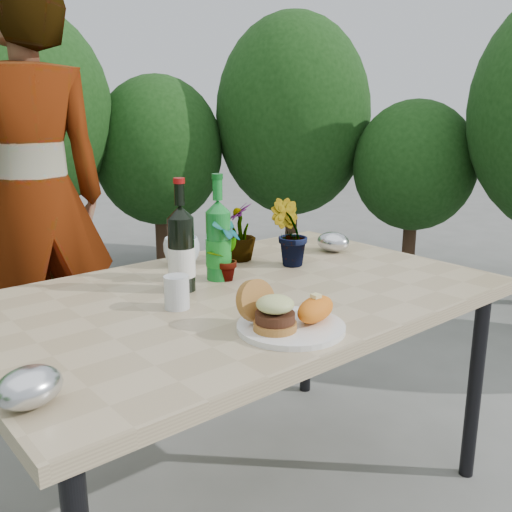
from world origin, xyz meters
TOP-DOWN VIEW (x-y plane):
  - ground at (0.00, 0.00)m, footprint 80.00×80.00m
  - patio_table at (0.00, 0.00)m, footprint 1.60×1.00m
  - shrub_hedge at (0.08, 1.61)m, footprint 6.96×5.12m
  - dinner_plate at (-0.09, -0.33)m, footprint 0.28×0.28m
  - burger_stack at (-0.15, -0.31)m, footprint 0.11×0.16m
  - sweet_potato at (-0.03, -0.35)m, footprint 0.17×0.12m
  - grilled_veg at (-0.08, -0.24)m, footprint 0.08×0.05m
  - wine_bottle at (-0.13, 0.12)m, footprint 0.08×0.08m
  - sparkling_water at (0.03, 0.15)m, footprint 0.08×0.08m
  - plastic_cup at (-0.23, -0.00)m, footprint 0.07×0.07m
  - seedling_left at (0.04, 0.12)m, footprint 0.14×0.12m
  - seedling_mid at (0.33, 0.12)m, footprint 0.17×0.17m
  - seedling_right at (0.23, 0.30)m, footprint 0.17×0.17m
  - blue_bowl at (0.03, 0.38)m, footprint 0.15×0.15m
  - foil_packet_left at (-0.74, -0.29)m, footprint 0.15×0.13m
  - foil_packet_right at (0.60, 0.16)m, footprint 0.14×0.15m
  - person at (-0.23, 1.12)m, footprint 0.68×0.46m

SIDE VIEW (x-z plane):
  - ground at x=0.00m, z-range 0.00..0.00m
  - patio_table at x=0.00m, z-range 0.32..1.07m
  - dinner_plate at x=-0.09m, z-range 0.75..0.76m
  - grilled_veg at x=-0.08m, z-range 0.76..0.79m
  - foil_packet_left at x=-0.74m, z-range 0.75..0.83m
  - foil_packet_right at x=0.60m, z-range 0.75..0.83m
  - sweet_potato at x=-0.03m, z-range 0.77..0.83m
  - plastic_cup at x=-0.23m, z-range 0.75..0.84m
  - blue_bowl at x=0.03m, z-range 0.75..0.85m
  - burger_stack at x=-0.15m, z-range 0.75..0.87m
  - seedling_right at x=0.23m, z-range 0.75..0.97m
  - seedling_left at x=0.04m, z-range 0.75..0.98m
  - seedling_mid at x=0.33m, z-range 0.75..0.99m
  - sparkling_water at x=0.03m, z-range 0.70..1.05m
  - wine_bottle at x=-0.13m, z-range 0.70..1.05m
  - person at x=-0.23m, z-range 0.00..1.85m
  - shrub_hedge at x=0.08m, z-range 0.11..2.23m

